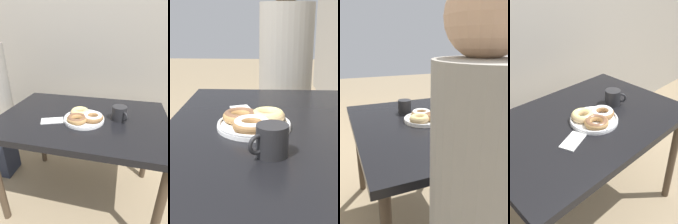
{
  "view_description": "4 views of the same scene",
  "coord_description": "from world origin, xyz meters",
  "views": [
    {
      "loc": [
        0.25,
        -0.66,
        1.26
      ],
      "look_at": [
        0.02,
        0.32,
        0.8
      ],
      "focal_mm": 28.0,
      "sensor_mm": 36.0,
      "label": 1
    },
    {
      "loc": [
        1.06,
        0.37,
        1.13
      ],
      "look_at": [
        0.02,
        0.32,
        0.8
      ],
      "focal_mm": 50.0,
      "sensor_mm": 36.0,
      "label": 2
    },
    {
      "loc": [
        -1.21,
        0.83,
        1.23
      ],
      "look_at": [
        0.02,
        0.32,
        0.8
      ],
      "focal_mm": 35.0,
      "sensor_mm": 36.0,
      "label": 3
    },
    {
      "loc": [
        -0.78,
        -0.5,
        1.48
      ],
      "look_at": [
        0.02,
        0.32,
        0.8
      ],
      "focal_mm": 40.0,
      "sensor_mm": 36.0,
      "label": 4
    }
  ],
  "objects": [
    {
      "name": "dining_table",
      "position": [
        0.0,
        0.38,
        0.66
      ],
      "size": [
        1.13,
        0.77,
        0.74
      ],
      "color": "black",
      "rests_on": "ground_plane"
    },
    {
      "name": "napkin",
      "position": [
        -0.17,
        0.26,
        0.74
      ],
      "size": [
        0.16,
        0.12,
        0.01
      ],
      "color": "white",
      "rests_on": "dining_table"
    },
    {
      "name": "donut_plate",
      "position": [
        0.02,
        0.32,
        0.77
      ],
      "size": [
        0.26,
        0.27,
        0.06
      ],
      "color": "white",
      "rests_on": "dining_table"
    },
    {
      "name": "coffee_mug",
      "position": [
        0.24,
        0.38,
        0.79
      ],
      "size": [
        0.1,
        0.12,
        0.09
      ],
      "color": "#232326",
      "rests_on": "dining_table"
    }
  ]
}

